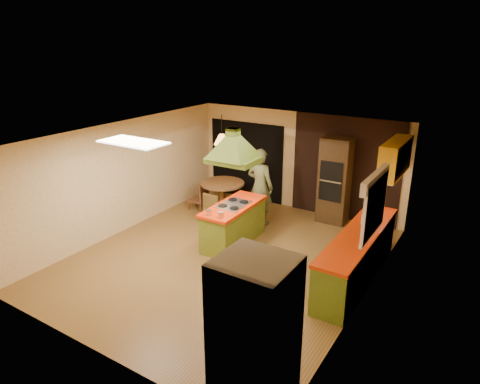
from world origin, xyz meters
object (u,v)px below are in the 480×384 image
Objects in this scene: canister_large at (378,204)px; man at (260,187)px; wall_oven at (335,180)px; dining_table at (223,191)px; kitchen_island at (234,224)px; refrigerator at (255,339)px.

man is at bearing -179.16° from canister_large.
canister_large is (1.28, -1.02, 0.01)m from wall_oven.
canister_large is at bearing -176.74° from man.
wall_oven reaches higher than canister_large.
man is at bearing -146.01° from wall_oven.
man is 1.15m from dining_table.
canister_large reaches higher than dining_table.
canister_large is at bearing -40.94° from wall_oven.
wall_oven is (1.38, 2.28, 0.58)m from kitchen_island.
kitchen_island is 7.91× the size of canister_large.
canister_large is (3.80, -0.01, 0.46)m from dining_table.
kitchen_island is 1.61× the size of dining_table.
dining_table is (-1.15, 1.27, 0.13)m from kitchen_island.
refrigerator is (2.66, -4.82, 0.09)m from man.
dining_table is 4.90× the size of canister_large.
kitchen_island is at bearing -123.68° from wall_oven.
man is 8.21× the size of canister_large.
man is at bearing 90.95° from kitchen_island.
wall_oven reaches higher than man.
refrigerator is 8.99× the size of canister_large.
kitchen_island is 4.48m from refrigerator.
man is 2.71m from canister_large.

